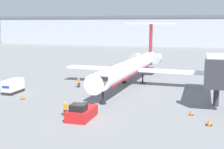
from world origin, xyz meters
TOP-DOWN VIEW (x-y plane):
  - ground_plane at (0.00, 0.00)m, footprint 600.00×600.00m
  - terminal_building at (0.00, 120.00)m, footprint 180.00×16.80m
  - airplane_main at (0.89, 21.23)m, footprint 23.78×32.72m
  - pushback_tug at (-0.16, 0.47)m, footprint 2.29×4.24m
  - luggage_cart at (-14.73, 9.50)m, footprint 1.67×3.63m
  - worker_near_tug at (-2.23, 0.72)m, footprint 0.40×0.24m
  - worker_by_wing at (-6.88, 16.07)m, footprint 0.40×0.24m
  - traffic_cone_left at (-11.29, 6.52)m, footprint 0.55×0.55m
  - traffic_cone_right at (11.29, 5.24)m, footprint 0.53×0.53m
  - traffic_cone_mid at (13.16, 1.99)m, footprint 0.64×0.64m
  - jet_bridge at (14.11, 13.00)m, footprint 3.20×14.05m

SIDE VIEW (x-z plane):
  - ground_plane at x=0.00m, z-range 0.00..0.00m
  - traffic_cone_right at x=11.29m, z-range -0.02..0.64m
  - traffic_cone_mid at x=13.16m, z-range -0.02..0.67m
  - traffic_cone_left at x=-11.29m, z-range -0.02..0.77m
  - pushback_tug at x=-0.16m, z-range -0.24..1.61m
  - worker_by_wing at x=-6.88m, z-range 0.03..1.66m
  - worker_near_tug at x=-2.23m, z-range 0.03..1.68m
  - luggage_cart at x=-14.73m, z-range 0.00..2.05m
  - airplane_main at x=0.89m, z-range -1.97..8.40m
  - jet_bridge at x=14.11m, z-range 1.36..7.55m
  - terminal_building at x=0.00m, z-range 0.03..13.97m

